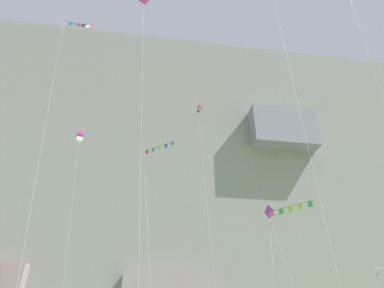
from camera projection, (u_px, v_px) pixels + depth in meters
name	position (u px, v px, depth m)	size (l,w,h in m)	color
cliff_face	(169.00, 189.00, 72.42)	(180.00, 32.95, 61.81)	gray
kite_delta_near_cliff	(378.00, 275.00, 38.69)	(2.66, 5.85, 9.35)	white
kite_banner_front_field	(292.00, 218.00, 23.49)	(2.39, 3.89, 10.88)	black
kite_box_high_left	(80.00, 137.00, 41.66)	(3.44, 5.93, 25.33)	#CC3399
kite_diamond_upper_right	(269.00, 216.00, 32.98)	(3.19, 6.73, 14.53)	purple
kite_banner_low_left	(74.00, 40.00, 33.42)	(3.71, 4.01, 31.53)	black
kite_banner_upper_left	(158.00, 161.00, 35.05)	(3.36, 6.47, 20.91)	black
kite_delta_high_right	(196.00, 118.00, 49.04)	(2.43, 5.56, 32.36)	pink
kite_diamond_low_center	(350.00, 0.00, 29.76)	(3.59, 1.90, 31.31)	white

